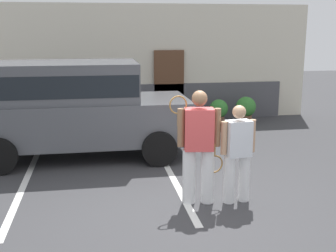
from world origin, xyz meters
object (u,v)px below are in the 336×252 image
object	(u,v)px
tennis_player_woman	(237,153)
potted_plant_by_porch	(219,110)
parked_suv	(76,105)
tennis_player_man	(199,145)
potted_plant_secondary	(246,108)

from	to	relation	value
tennis_player_woman	potted_plant_by_porch	xyz separation A→B (m)	(1.36, 5.69, -0.42)
tennis_player_woman	parked_suv	bearing A→B (deg)	-57.00
tennis_player_man	potted_plant_by_porch	distance (m)	5.98
potted_plant_secondary	parked_suv	bearing A→B (deg)	-151.01
parked_suv	potted_plant_secondary	xyz separation A→B (m)	(4.77, 2.64, -0.72)
tennis_player_man	potted_plant_by_porch	xyz separation A→B (m)	(1.97, 5.61, -0.55)
tennis_player_man	tennis_player_woman	xyz separation A→B (m)	(0.61, -0.07, -0.13)
parked_suv	potted_plant_by_porch	distance (m)	4.84
parked_suv	potted_plant_by_porch	size ratio (longest dim) A/B	6.47
potted_plant_secondary	tennis_player_woman	bearing A→B (deg)	-111.02
tennis_player_woman	potted_plant_by_porch	bearing A→B (deg)	-111.33
tennis_player_man	tennis_player_woman	size ratio (longest dim) A/B	1.15
parked_suv	tennis_player_man	xyz separation A→B (m)	(1.99, -2.93, -0.20)
parked_suv	potted_plant_secondary	distance (m)	5.50
parked_suv	potted_plant_secondary	world-z (taller)	parked_suv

